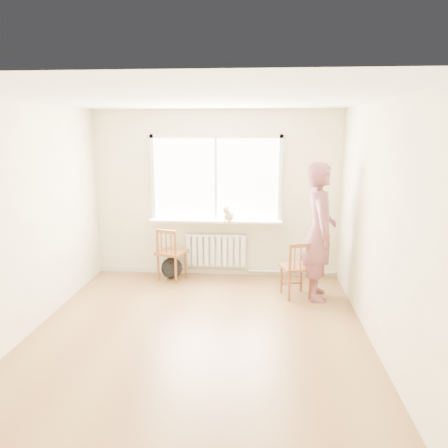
% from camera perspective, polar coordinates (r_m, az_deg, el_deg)
% --- Properties ---
extents(floor, '(4.50, 4.50, 0.00)m').
position_cam_1_polar(floor, '(5.36, -3.38, -14.12)').
color(floor, olive).
rests_on(floor, ground).
extents(ceiling, '(4.50, 4.50, 0.00)m').
position_cam_1_polar(ceiling, '(4.82, -3.80, 16.06)').
color(ceiling, white).
rests_on(ceiling, back_wall).
extents(back_wall, '(4.00, 0.01, 2.70)m').
position_cam_1_polar(back_wall, '(7.11, -1.02, 3.89)').
color(back_wall, '#F3EAC2').
rests_on(back_wall, ground).
extents(window, '(2.12, 0.05, 1.42)m').
position_cam_1_polar(window, '(7.05, -1.05, 6.38)').
color(window, white).
rests_on(window, back_wall).
extents(windowsill, '(2.15, 0.22, 0.04)m').
position_cam_1_polar(windowsill, '(7.08, -1.10, 0.40)').
color(windowsill, white).
rests_on(windowsill, back_wall).
extents(radiator, '(1.00, 0.12, 0.55)m').
position_cam_1_polar(radiator, '(7.21, -1.07, -3.39)').
color(radiator, white).
rests_on(radiator, back_wall).
extents(heating_pipe, '(1.40, 0.04, 0.04)m').
position_cam_1_polar(heating_pipe, '(7.33, 8.79, -6.20)').
color(heating_pipe, silver).
rests_on(heating_pipe, back_wall).
extents(baseboard, '(4.00, 0.03, 0.08)m').
position_cam_1_polar(baseboard, '(7.40, -1.00, -6.21)').
color(baseboard, beige).
rests_on(baseboard, ground).
extents(chair_left, '(0.54, 0.52, 0.86)m').
position_cam_1_polar(chair_left, '(7.03, -7.02, -3.94)').
color(chair_left, brown).
rests_on(chair_left, floor).
extents(chair_right, '(0.51, 0.50, 0.83)m').
position_cam_1_polar(chair_right, '(6.37, 9.52, -5.87)').
color(chair_right, brown).
rests_on(chair_right, floor).
extents(person, '(0.47, 0.72, 1.95)m').
position_cam_1_polar(person, '(6.29, 12.34, -0.97)').
color(person, '#AE3A3A').
rests_on(person, floor).
extents(cat, '(0.26, 0.40, 0.28)m').
position_cam_1_polar(cat, '(6.95, 0.64, 1.30)').
color(cat, beige).
rests_on(cat, windowsill).
extents(backpack, '(0.36, 0.27, 0.35)m').
position_cam_1_polar(backpack, '(7.19, -6.85, -5.73)').
color(backpack, black).
rests_on(backpack, floor).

